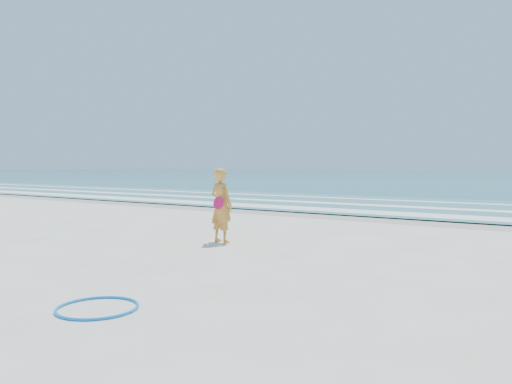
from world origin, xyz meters
The scene contains 8 objects.
ground centered at (0.00, 0.00, 0.00)m, with size 400.00×400.00×0.00m, color silver.
wet_sand centered at (0.00, 9.00, 0.00)m, with size 400.00×2.40×0.00m, color #B2A893.
shallow centered at (0.00, 14.00, 0.04)m, with size 400.00×10.00×0.01m, color #59B7AD.
foam_near centered at (0.00, 10.30, 0.05)m, with size 400.00×1.40×0.01m, color white.
foam_mid centered at (0.00, 13.20, 0.05)m, with size 400.00×0.90×0.01m, color white.
foam_far centered at (0.00, 16.50, 0.05)m, with size 400.00×0.60×0.01m, color white.
hoop centered at (2.82, -2.27, 0.02)m, with size 0.93×0.93×0.03m, color #0C7AD8.
woman centered at (0.85, 2.39, 0.79)m, with size 0.62×0.45×1.58m.
Camera 1 is at (7.51, -5.81, 1.63)m, focal length 35.00 mm.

